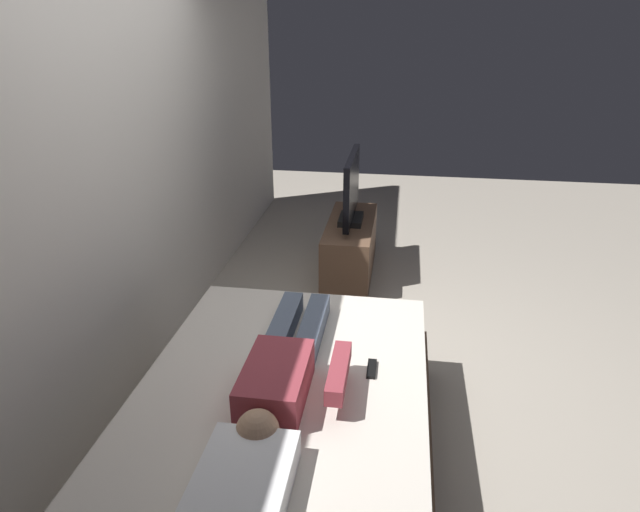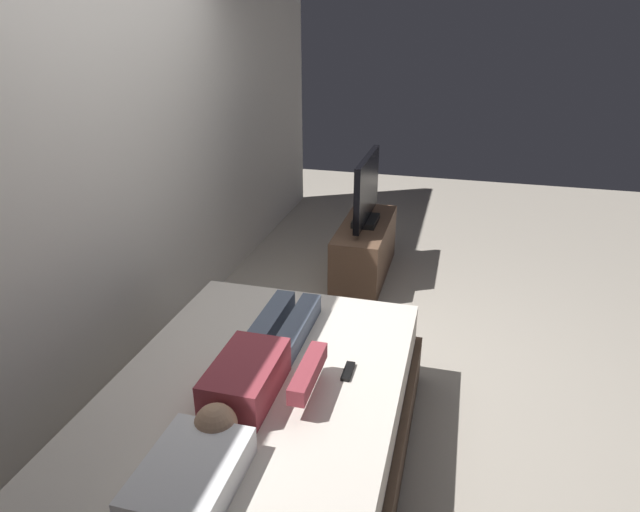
{
  "view_description": "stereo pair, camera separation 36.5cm",
  "coord_description": "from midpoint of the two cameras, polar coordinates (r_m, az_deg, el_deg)",
  "views": [
    {
      "loc": [
        -2.95,
        -0.24,
        2.16
      ],
      "look_at": [
        0.36,
        0.26,
        0.69
      ],
      "focal_mm": 30.98,
      "sensor_mm": 36.0,
      "label": 1
    },
    {
      "loc": [
        -2.88,
        -0.6,
        2.16
      ],
      "look_at": [
        0.36,
        0.26,
        0.69
      ],
      "focal_mm": 30.98,
      "sensor_mm": 36.0,
      "label": 2
    }
  ],
  "objects": [
    {
      "name": "ground_plane",
      "position": [
        3.65,
        5.54,
        -12.7
      ],
      "size": [
        10.0,
        10.0,
        0.0
      ],
      "primitive_type": "plane",
      "color": "#ADA393"
    },
    {
      "name": "back_wall",
      "position": [
        3.85,
        -13.83,
        11.66
      ],
      "size": [
        6.4,
        0.1,
        2.8
      ],
      "primitive_type": "cube",
      "color": "silver",
      "rests_on": "ground"
    },
    {
      "name": "bed",
      "position": [
        2.89,
        -2.6,
        -17.33
      ],
      "size": [
        1.98,
        1.44,
        0.54
      ],
      "color": "brown",
      "rests_on": "ground"
    },
    {
      "name": "pillow",
      "position": [
        2.2,
        -8.35,
        -21.68
      ],
      "size": [
        0.48,
        0.34,
        0.12
      ],
      "primitive_type": "cube",
      "color": "white",
      "rests_on": "bed"
    },
    {
      "name": "person",
      "position": [
        2.69,
        -2.38,
        -11.21
      ],
      "size": [
        1.26,
        0.46,
        0.18
      ],
      "color": "#993842",
      "rests_on": "bed"
    },
    {
      "name": "remote",
      "position": [
        2.78,
        6.76,
        -11.87
      ],
      "size": [
        0.15,
        0.04,
        0.02
      ],
      "primitive_type": "cube",
      "color": "black",
      "rests_on": "bed"
    },
    {
      "name": "tv_stand",
      "position": [
        4.9,
        6.76,
        0.59
      ],
      "size": [
        1.1,
        0.4,
        0.5
      ],
      "primitive_type": "cube",
      "color": "brown",
      "rests_on": "ground"
    },
    {
      "name": "tv",
      "position": [
        4.72,
        7.07,
        6.58
      ],
      "size": [
        0.88,
        0.2,
        0.59
      ],
      "color": "black",
      "rests_on": "tv_stand"
    }
  ]
}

